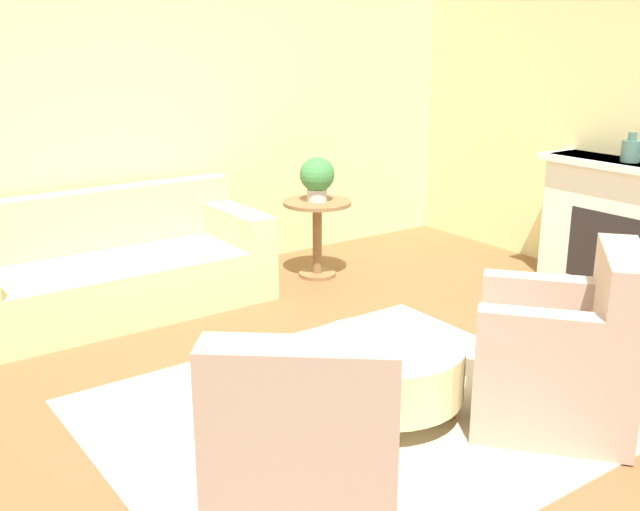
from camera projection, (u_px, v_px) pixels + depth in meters
ground_plane at (356, 415)px, 4.09m from camera, size 16.00×16.00×0.00m
wall_back at (132, 111)px, 5.94m from camera, size 9.68×0.12×2.80m
rug at (356, 414)px, 4.08m from camera, size 2.68×2.27×0.01m
couch at (111, 270)px, 5.56m from camera, size 2.26×0.95×0.86m
armchair_left at (305, 460)px, 2.97m from camera, size 1.05×1.06×0.96m
armchair_right at (565, 358)px, 3.89m from camera, size 1.05×1.06×0.96m
ottoman_table at (385, 369)px, 4.01m from camera, size 0.84×0.84×0.41m
side_table at (317, 225)px, 6.29m from camera, size 0.57×0.57×0.65m
fireplace at (623, 224)px, 5.91m from camera, size 0.44×1.40×1.05m
vase_mantel_near at (631, 150)px, 5.73m from camera, size 0.14×0.14×0.23m
potted_plant_on_side_table at (317, 177)px, 6.17m from camera, size 0.29×0.29×0.37m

